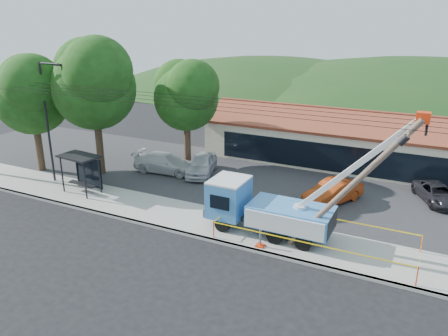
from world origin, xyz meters
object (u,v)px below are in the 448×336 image
utility_truck (266,208)px  car_silver (202,175)px  car_white (167,173)px  car_red (332,204)px  bus_shelter (82,165)px  car_dark (436,203)px  leaning_pole (355,182)px

utility_truck → car_silver: size_ratio=2.37×
utility_truck → car_white: bearing=150.2°
car_red → car_white: size_ratio=0.86×
bus_shelter → car_dark: bus_shelter is taller
leaning_pole → bus_shelter: (-18.68, 0.82, -2.13)m
utility_truck → car_white: size_ratio=2.08×
leaning_pole → car_white: 17.77m
car_silver → car_red: 10.67m
car_silver → car_red: size_ratio=1.02×
car_dark → car_red: bearing=-178.7°
bus_shelter → car_silver: (5.67, 7.00, -2.15)m
car_silver → car_dark: 17.05m
car_red → car_white: car_white is taller
leaning_pole → bus_shelter: leaning_pole is taller
car_red → car_dark: 7.08m
car_red → car_dark: (6.30, 3.23, 0.00)m
bus_shelter → leaning_pole: bearing=3.7°
car_red → car_white: 13.40m
utility_truck → car_white: 12.73m
car_silver → car_white: bearing=-179.3°
car_red → car_dark: size_ratio=1.06×
bus_shelter → car_dark: size_ratio=0.68×
car_red → bus_shelter: bearing=-132.8°
leaning_pole → car_dark: leaning_pole is taller
car_dark → car_silver: bearing=161.4°
car_silver → leaning_pole: bearing=-47.5°
bus_shelter → car_white: size_ratio=0.56×
bus_shelter → car_silver: 9.26m
car_silver → car_red: bearing=-22.2°
car_silver → car_white: car_silver is taller
leaning_pole → car_red: size_ratio=1.67×
car_white → bus_shelter: bearing=149.7°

